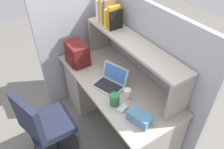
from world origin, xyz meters
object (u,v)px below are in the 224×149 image
(paper_cup, at_px, (127,93))
(office_chair, at_px, (47,130))
(laptop, at_px, (111,81))
(backpack, at_px, (77,54))
(computer_mouse, at_px, (123,109))
(snack_canister, at_px, (114,99))
(tissue_box, at_px, (139,117))

(paper_cup, xyz_separation_m, office_chair, (-0.32, -0.80, -0.39))
(laptop, height_order, office_chair, laptop)
(laptop, height_order, backpack, backpack)
(paper_cup, height_order, office_chair, office_chair)
(backpack, height_order, computer_mouse, backpack)
(backpack, bearing_deg, snack_canister, -0.07)
(tissue_box, relative_size, snack_canister, 1.82)
(office_chair, bearing_deg, backpack, -69.25)
(tissue_box, xyz_separation_m, snack_canister, (-0.30, -0.07, 0.01))
(computer_mouse, xyz_separation_m, snack_canister, (-0.11, -0.02, 0.04))
(tissue_box, xyz_separation_m, office_chair, (-0.63, -0.71, -0.39))
(computer_mouse, bearing_deg, snack_canister, 175.76)
(laptop, distance_m, computer_mouse, 0.38)
(snack_canister, bearing_deg, computer_mouse, 12.37)
(snack_canister, bearing_deg, backpack, 179.93)
(backpack, bearing_deg, office_chair, -52.09)
(laptop, distance_m, office_chair, 0.85)
(backpack, bearing_deg, paper_cup, 10.96)
(paper_cup, bearing_deg, computer_mouse, -49.77)
(snack_canister, relative_size, office_chair, 0.13)
(backpack, height_order, snack_canister, backpack)
(snack_canister, xyz_separation_m, office_chair, (-0.33, -0.64, -0.40))
(computer_mouse, height_order, tissue_box, tissue_box)
(tissue_box, height_order, snack_canister, snack_canister)
(laptop, bearing_deg, paper_cup, 9.03)
(backpack, bearing_deg, laptop, 11.79)
(laptop, bearing_deg, tissue_box, -5.04)
(backpack, xyz_separation_m, tissue_box, (1.13, 0.07, -0.08))
(computer_mouse, relative_size, snack_canister, 0.86)
(laptop, xyz_separation_m, snack_canister, (0.25, -0.12, 0.01))
(backpack, distance_m, paper_cup, 0.83)
(paper_cup, bearing_deg, tissue_box, -15.90)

